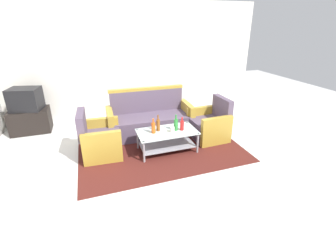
{
  "coord_description": "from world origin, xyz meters",
  "views": [
    {
      "loc": [
        -1.27,
        -3.0,
        2.29
      ],
      "look_at": [
        0.04,
        0.83,
        0.65
      ],
      "focal_mm": 25.32,
      "sensor_mm": 36.0,
      "label": 1
    }
  ],
  "objects_px": {
    "coffee_table": "(167,138)",
    "bottle_brown": "(158,125)",
    "bottle_orange": "(153,128)",
    "television": "(26,99)",
    "armchair_left": "(100,140)",
    "cup": "(172,130)",
    "tv_stand": "(31,121)",
    "bottle_green": "(176,124)",
    "armchair_right": "(210,125)",
    "bottle_red": "(182,125)",
    "couch": "(150,120)"
  },
  "relations": [
    {
      "from": "coffee_table",
      "to": "bottle_brown",
      "type": "xyz_separation_m",
      "value": [
        -0.15,
        0.08,
        0.26
      ]
    },
    {
      "from": "bottle_orange",
      "to": "television",
      "type": "height_order",
      "value": "television"
    },
    {
      "from": "armchair_left",
      "to": "bottle_brown",
      "type": "distance_m",
      "value": 1.1
    },
    {
      "from": "cup",
      "to": "tv_stand",
      "type": "xyz_separation_m",
      "value": [
        -2.67,
        1.86,
        -0.2
      ]
    },
    {
      "from": "bottle_brown",
      "to": "bottle_green",
      "type": "distance_m",
      "value": 0.33
    },
    {
      "from": "coffee_table",
      "to": "cup",
      "type": "xyz_separation_m",
      "value": [
        0.08,
        -0.07,
        0.19
      ]
    },
    {
      "from": "armchair_right",
      "to": "television",
      "type": "height_order",
      "value": "television"
    },
    {
      "from": "bottle_red",
      "to": "bottle_orange",
      "type": "distance_m",
      "value": 0.54
    },
    {
      "from": "bottle_red",
      "to": "tv_stand",
      "type": "height_order",
      "value": "bottle_red"
    },
    {
      "from": "coffee_table",
      "to": "bottle_green",
      "type": "distance_m",
      "value": 0.31
    },
    {
      "from": "couch",
      "to": "armchair_right",
      "type": "xyz_separation_m",
      "value": [
        1.12,
        -0.62,
        -0.03
      ]
    },
    {
      "from": "bottle_orange",
      "to": "couch",
      "type": "bearing_deg",
      "value": 79.7
    },
    {
      "from": "couch",
      "to": "bottle_red",
      "type": "xyz_separation_m",
      "value": [
        0.38,
        -0.9,
        0.19
      ]
    },
    {
      "from": "tv_stand",
      "to": "cup",
      "type": "bearing_deg",
      "value": -34.84
    },
    {
      "from": "bottle_brown",
      "to": "cup",
      "type": "height_order",
      "value": "bottle_brown"
    },
    {
      "from": "couch",
      "to": "bottle_green",
      "type": "height_order",
      "value": "couch"
    },
    {
      "from": "couch",
      "to": "coffee_table",
      "type": "xyz_separation_m",
      "value": [
        0.1,
        -0.86,
        -0.04
      ]
    },
    {
      "from": "couch",
      "to": "armchair_left",
      "type": "xyz_separation_m",
      "value": [
        -1.1,
        -0.59,
        -0.03
      ]
    },
    {
      "from": "bottle_orange",
      "to": "television",
      "type": "xyz_separation_m",
      "value": [
        -2.33,
        1.78,
        0.24
      ]
    },
    {
      "from": "bottle_green",
      "to": "television",
      "type": "height_order",
      "value": "television"
    },
    {
      "from": "armchair_right",
      "to": "coffee_table",
      "type": "distance_m",
      "value": 1.04
    },
    {
      "from": "bottle_green",
      "to": "tv_stand",
      "type": "xyz_separation_m",
      "value": [
        -2.76,
        1.79,
        -0.27
      ]
    },
    {
      "from": "coffee_table",
      "to": "bottle_red",
      "type": "distance_m",
      "value": 0.37
    },
    {
      "from": "armchair_right",
      "to": "bottle_green",
      "type": "relative_size",
      "value": 2.78
    },
    {
      "from": "armchair_left",
      "to": "bottle_brown",
      "type": "relative_size",
      "value": 2.73
    },
    {
      "from": "bottle_brown",
      "to": "tv_stand",
      "type": "height_order",
      "value": "bottle_brown"
    },
    {
      "from": "cup",
      "to": "bottle_orange",
      "type": "bearing_deg",
      "value": 166.8
    },
    {
      "from": "armchair_right",
      "to": "coffee_table",
      "type": "relative_size",
      "value": 0.77
    },
    {
      "from": "tv_stand",
      "to": "bottle_orange",
      "type": "bearing_deg",
      "value": -37.33
    },
    {
      "from": "couch",
      "to": "coffee_table",
      "type": "relative_size",
      "value": 1.66
    },
    {
      "from": "bottle_red",
      "to": "cup",
      "type": "distance_m",
      "value": 0.21
    },
    {
      "from": "coffee_table",
      "to": "tv_stand",
      "type": "bearing_deg",
      "value": 145.33
    },
    {
      "from": "armchair_left",
      "to": "television",
      "type": "height_order",
      "value": "television"
    },
    {
      "from": "cup",
      "to": "bottle_brown",
      "type": "bearing_deg",
      "value": 147.34
    },
    {
      "from": "armchair_right",
      "to": "coffee_table",
      "type": "height_order",
      "value": "armchair_right"
    },
    {
      "from": "armchair_left",
      "to": "coffee_table",
      "type": "bearing_deg",
      "value": 80.58
    },
    {
      "from": "tv_stand",
      "to": "bottle_brown",
      "type": "bearing_deg",
      "value": -35.04
    },
    {
      "from": "cup",
      "to": "television",
      "type": "xyz_separation_m",
      "value": [
        -2.67,
        1.86,
        0.3
      ]
    },
    {
      "from": "armchair_left",
      "to": "coffee_table",
      "type": "distance_m",
      "value": 1.23
    },
    {
      "from": "bottle_green",
      "to": "television",
      "type": "xyz_separation_m",
      "value": [
        -2.76,
        1.8,
        0.23
      ]
    },
    {
      "from": "bottle_red",
      "to": "cup",
      "type": "height_order",
      "value": "bottle_red"
    },
    {
      "from": "armchair_right",
      "to": "bottle_red",
      "type": "distance_m",
      "value": 0.81
    },
    {
      "from": "bottle_green",
      "to": "armchair_right",
      "type": "bearing_deg",
      "value": 15.75
    },
    {
      "from": "bottle_green",
      "to": "cup",
      "type": "relative_size",
      "value": 3.06
    },
    {
      "from": "bottle_green",
      "to": "cup",
      "type": "height_order",
      "value": "bottle_green"
    },
    {
      "from": "cup",
      "to": "tv_stand",
      "type": "distance_m",
      "value": 3.25
    },
    {
      "from": "bottle_red",
      "to": "bottle_brown",
      "type": "distance_m",
      "value": 0.44
    },
    {
      "from": "bottle_red",
      "to": "bottle_brown",
      "type": "relative_size",
      "value": 0.82
    },
    {
      "from": "bottle_red",
      "to": "bottle_green",
      "type": "height_order",
      "value": "bottle_green"
    },
    {
      "from": "television",
      "to": "armchair_right",
      "type": "bearing_deg",
      "value": 169.81
    }
  ]
}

